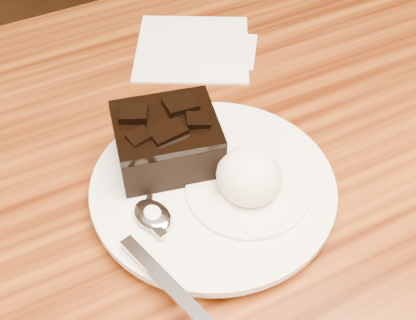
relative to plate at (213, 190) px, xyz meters
name	(u,v)px	position (x,y,z in m)	size (l,w,h in m)	color
plate	(213,190)	(0.00, 0.00, 0.00)	(0.22, 0.22, 0.02)	white
brownie	(167,143)	(-0.02, 0.05, 0.03)	(0.09, 0.08, 0.04)	black
ice_cream_scoop	(249,176)	(0.02, -0.02, 0.03)	(0.06, 0.06, 0.05)	white
melt_puddle	(248,190)	(0.02, -0.02, 0.01)	(0.11, 0.11, 0.00)	white
spoon	(153,216)	(-0.06, -0.01, 0.01)	(0.03, 0.16, 0.01)	silver
napkin	(192,47)	(0.09, 0.22, -0.01)	(0.13, 0.13, 0.01)	white
crumb_a	(149,198)	(-0.06, 0.01, 0.01)	(0.01, 0.01, 0.00)	black
crumb_b	(277,181)	(0.05, -0.02, 0.01)	(0.01, 0.01, 0.00)	black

